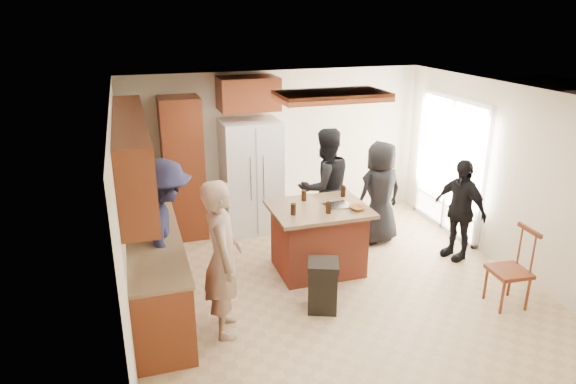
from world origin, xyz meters
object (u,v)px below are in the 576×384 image
object	(u,v)px
person_front_left	(223,259)
kitchen_island	(318,238)
person_behind_right	(380,193)
person_side_right	(459,209)
person_counter	(166,233)
person_behind_left	(325,187)
refrigerator	(251,176)
trash_bin	(323,285)
spindle_chair	(511,271)

from	to	relation	value
person_front_left	kitchen_island	xyz separation A→B (m)	(1.49, 1.02, -0.41)
person_behind_right	person_side_right	bearing A→B (deg)	124.28
person_front_left	person_counter	distance (m)	0.97
person_behind_right	kitchen_island	distance (m)	1.40
person_behind_left	refrigerator	distance (m)	1.25
person_behind_right	person_side_right	size ratio (longest dim) A/B	1.08
person_behind_left	trash_bin	size ratio (longest dim) A/B	2.85
trash_bin	person_side_right	bearing A→B (deg)	17.13
person_counter	trash_bin	size ratio (longest dim) A/B	2.87
person_side_right	spindle_chair	bearing A→B (deg)	-22.46
person_behind_right	kitchen_island	bearing A→B (deg)	15.76
person_behind_left	person_counter	world-z (taller)	person_counter
person_behind_left	person_side_right	distance (m)	1.95
person_behind_left	trash_bin	xyz separation A→B (m)	(-0.71, -1.77, -0.58)
refrigerator	person_counter	bearing A→B (deg)	-128.76
person_behind_right	trash_bin	world-z (taller)	person_behind_right
person_behind_right	person_behind_left	bearing A→B (deg)	-25.61
person_front_left	trash_bin	size ratio (longest dim) A/B	2.82
refrigerator	spindle_chair	distance (m)	4.01
trash_bin	person_front_left	bearing A→B (deg)	-176.38
person_front_left	person_behind_right	bearing A→B (deg)	-52.09
person_side_right	kitchen_island	xyz separation A→B (m)	(-2.05, 0.22, -0.26)
kitchen_island	refrigerator	bearing A→B (deg)	107.56
person_counter	refrigerator	size ratio (longest dim) A/B	1.00
kitchen_island	trash_bin	distance (m)	1.00
person_behind_right	spindle_chair	bearing A→B (deg)	96.63
person_side_right	refrigerator	xyz separation A→B (m)	(-2.57, 1.88, 0.16)
trash_bin	person_behind_right	bearing A→B (deg)	45.67
person_front_left	trash_bin	world-z (taller)	person_front_left
refrigerator	kitchen_island	distance (m)	1.78
refrigerator	person_front_left	bearing A→B (deg)	-109.85
person_behind_right	kitchen_island	size ratio (longest dim) A/B	1.24
person_front_left	person_side_right	world-z (taller)	person_front_left
refrigerator	kitchen_island	world-z (taller)	refrigerator
person_behind_right	spindle_chair	distance (m)	2.26
person_side_right	spindle_chair	size ratio (longest dim) A/B	1.48
person_counter	person_side_right	bearing A→B (deg)	-87.83
trash_bin	refrigerator	bearing A→B (deg)	94.95
person_side_right	kitchen_island	size ratio (longest dim) A/B	1.15
person_behind_right	spindle_chair	size ratio (longest dim) A/B	1.59
kitchen_island	person_front_left	bearing A→B (deg)	-145.52
person_side_right	spindle_chair	xyz separation A→B (m)	(-0.16, -1.30, -0.28)
person_front_left	spindle_chair	size ratio (longest dim) A/B	1.79
spindle_chair	trash_bin	bearing A→B (deg)	165.06
person_behind_left	person_behind_right	bearing A→B (deg)	155.12
person_behind_left	kitchen_island	bearing A→B (deg)	53.65
person_side_right	refrigerator	size ratio (longest dim) A/B	0.82
person_side_right	kitchen_island	world-z (taller)	person_side_right
person_counter	refrigerator	distance (m)	2.37
kitchen_island	person_behind_left	bearing A→B (deg)	63.57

